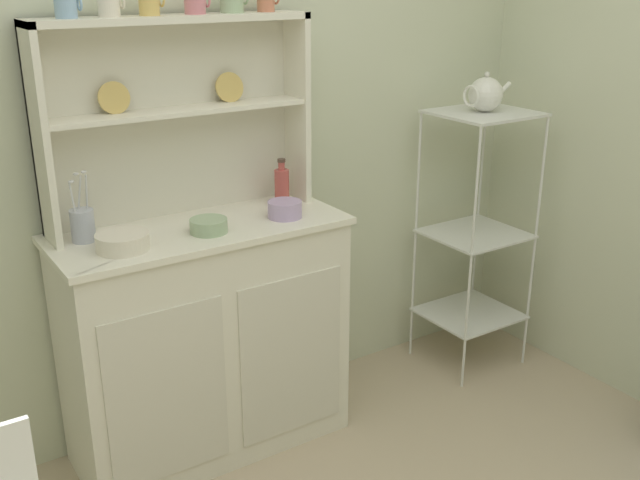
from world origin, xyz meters
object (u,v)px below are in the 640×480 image
object	(u,v)px
jam_bottle	(282,185)
utensil_jar	(83,224)
cup_sky_0	(66,5)
hutch_cabinet	(207,337)
bakers_rack	(476,220)
bowl_mixing_large	(122,241)
hutch_shelf_unit	(174,103)
porcelain_teapot	(485,94)

from	to	relation	value
jam_bottle	utensil_jar	distance (m)	0.78
cup_sky_0	jam_bottle	distance (m)	1.01
hutch_cabinet	jam_bottle	distance (m)	0.65
jam_bottle	bakers_rack	bearing A→B (deg)	-8.39
hutch_cabinet	bowl_mixing_large	distance (m)	0.57
hutch_shelf_unit	porcelain_teapot	distance (m)	1.34
bakers_rack	jam_bottle	distance (m)	0.98
cup_sky_0	jam_bottle	xyz separation A→B (m)	(0.74, -0.04, -0.69)
bakers_rack	jam_bottle	bearing A→B (deg)	171.61
bowl_mixing_large	jam_bottle	distance (m)	0.72
cup_sky_0	bowl_mixing_large	xyz separation A→B (m)	(0.04, -0.20, -0.73)
hutch_cabinet	hutch_shelf_unit	world-z (taller)	hutch_shelf_unit
hutch_shelf_unit	utensil_jar	distance (m)	0.54
hutch_cabinet	utensil_jar	bearing A→B (deg)	168.68
hutch_shelf_unit	cup_sky_0	world-z (taller)	cup_sky_0
bakers_rack	porcelain_teapot	size ratio (longest dim) A/B	5.04
hutch_cabinet	porcelain_teapot	distance (m)	1.55
porcelain_teapot	hutch_shelf_unit	bearing A→B (deg)	170.74
bakers_rack	utensil_jar	world-z (taller)	bakers_rack
bowl_mixing_large	jam_bottle	world-z (taller)	jam_bottle
jam_bottle	porcelain_teapot	distance (m)	0.99
cup_sky_0	bowl_mixing_large	size ratio (longest dim) A/B	0.47
bakers_rack	cup_sky_0	bearing A→B (deg)	174.08
porcelain_teapot	jam_bottle	bearing A→B (deg)	171.60
bowl_mixing_large	porcelain_teapot	xyz separation A→B (m)	(1.63, 0.02, 0.33)
cup_sky_0	utensil_jar	bearing A→B (deg)	-131.11
cup_sky_0	utensil_jar	world-z (taller)	cup_sky_0
cup_sky_0	porcelain_teapot	bearing A→B (deg)	-5.92
hutch_cabinet	bowl_mixing_large	world-z (taller)	bowl_mixing_large
bowl_mixing_large	utensil_jar	size ratio (longest dim) A/B	0.72
hutch_shelf_unit	utensil_jar	xyz separation A→B (m)	(-0.39, -0.09, -0.36)
jam_bottle	bowl_mixing_large	bearing A→B (deg)	-167.14
hutch_shelf_unit	bowl_mixing_large	size ratio (longest dim) A/B	5.65
hutch_shelf_unit	porcelain_teapot	bearing A→B (deg)	-9.26
bowl_mixing_large	jam_bottle	bearing A→B (deg)	12.86
bowl_mixing_large	hutch_cabinet	bearing A→B (deg)	13.37
hutch_shelf_unit	jam_bottle	xyz separation A→B (m)	(0.39, -0.08, -0.34)
bowl_mixing_large	utensil_jar	xyz separation A→B (m)	(-0.08, 0.15, 0.03)
hutch_shelf_unit	bowl_mixing_large	bearing A→B (deg)	-142.40
hutch_cabinet	utensil_jar	distance (m)	0.64
bowl_mixing_large	jam_bottle	xyz separation A→B (m)	(0.70, 0.16, 0.05)
hutch_cabinet	bowl_mixing_large	size ratio (longest dim) A/B	6.06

